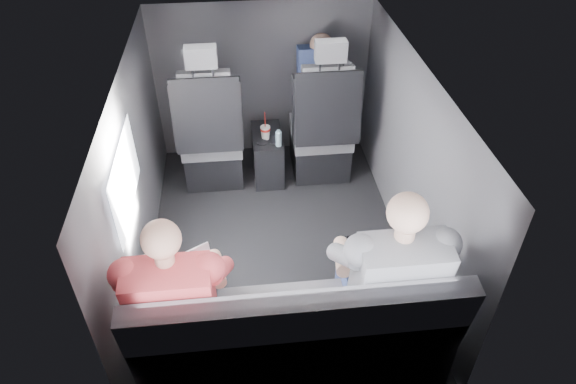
{
  "coord_description": "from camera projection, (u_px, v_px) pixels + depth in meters",
  "views": [
    {
      "loc": [
        -0.22,
        -2.7,
        2.64
      ],
      "look_at": [
        0.07,
        -0.05,
        0.53
      ],
      "focal_mm": 32.0,
      "sensor_mm": 36.0,
      "label": 1
    }
  ],
  "objects": [
    {
      "name": "laptop_black",
      "position": [
        372.0,
        253.0,
        2.81
      ],
      "size": [
        0.36,
        0.34,
        0.24
      ],
      "color": "black",
      "rests_on": "passenger_rear_right"
    },
    {
      "name": "laptop_white",
      "position": [
        189.0,
        268.0,
        2.73
      ],
      "size": [
        0.36,
        0.4,
        0.22
      ],
      "color": "silver",
      "rests_on": "passenger_rear_left"
    },
    {
      "name": "front_seat_right",
      "position": [
        322.0,
        134.0,
        4.2
      ],
      "size": [
        0.52,
        0.58,
        1.26
      ],
      "color": "black",
      "rests_on": "floor"
    },
    {
      "name": "panel_left",
      "position": [
        136.0,
        179.0,
        3.26
      ],
      "size": [
        0.02,
        2.6,
        1.35
      ],
      "primitive_type": "cube",
      "color": "#56565B",
      "rests_on": "floor"
    },
    {
      "name": "side_window",
      "position": [
        125.0,
        179.0,
        2.89
      ],
      "size": [
        0.02,
        0.75,
        0.42
      ],
      "primitive_type": "cube",
      "color": "white",
      "rests_on": "panel_left"
    },
    {
      "name": "seatbelt",
      "position": [
        328.0,
        100.0,
        3.82
      ],
      "size": [
        0.35,
        0.11,
        0.59
      ],
      "primitive_type": "cube",
      "rotation": [
        -0.14,
        0.49,
        0.0
      ],
      "color": "black",
      "rests_on": "front_seat_right"
    },
    {
      "name": "panel_front",
      "position": [
        262.0,
        81.0,
        4.35
      ],
      "size": [
        1.8,
        0.02,
        1.35
      ],
      "primitive_type": "cube",
      "color": "#56565B",
      "rests_on": "floor"
    },
    {
      "name": "passenger_rear_right",
      "position": [
        387.0,
        278.0,
        2.65
      ],
      "size": [
        0.53,
        0.65,
        1.27
      ],
      "color": "navy",
      "rests_on": "rear_bench"
    },
    {
      "name": "soda_cup",
      "position": [
        265.0,
        132.0,
        4.11
      ],
      "size": [
        0.08,
        0.08,
        0.24
      ],
      "color": "white",
      "rests_on": "center_console"
    },
    {
      "name": "floor",
      "position": [
        278.0,
        245.0,
        3.76
      ],
      "size": [
        2.6,
        2.6,
        0.0
      ],
      "primitive_type": "plane",
      "color": "black",
      "rests_on": "ground"
    },
    {
      "name": "water_bottle",
      "position": [
        279.0,
        139.0,
        4.03
      ],
      "size": [
        0.05,
        0.05,
        0.14
      ],
      "color": "#ADD3EB",
      "rests_on": "center_console"
    },
    {
      "name": "panel_back",
      "position": [
        302.0,
        337.0,
        2.33
      ],
      "size": [
        1.8,
        0.02,
        1.35
      ],
      "primitive_type": "cube",
      "color": "#56565B",
      "rests_on": "floor"
    },
    {
      "name": "ceiling",
      "position": [
        275.0,
        74.0,
        2.92
      ],
      "size": [
        2.6,
        2.6,
        0.0
      ],
      "primitive_type": "plane",
      "rotation": [
        3.14,
        0.0,
        0.0
      ],
      "color": "#B2B2AD",
      "rests_on": "panel_back"
    },
    {
      "name": "rear_bench",
      "position": [
        295.0,
        342.0,
        2.74
      ],
      "size": [
        1.6,
        0.57,
        0.92
      ],
      "color": "#58575C",
      "rests_on": "floor"
    },
    {
      "name": "center_console",
      "position": [
        268.0,
        155.0,
        4.32
      ],
      "size": [
        0.24,
        0.48,
        0.41
      ],
      "color": "black",
      "rests_on": "floor"
    },
    {
      "name": "front_seat_left",
      "position": [
        212.0,
        140.0,
        4.13
      ],
      "size": [
        0.52,
        0.58,
        1.26
      ],
      "color": "black",
      "rests_on": "floor"
    },
    {
      "name": "panel_right",
      "position": [
        411.0,
        162.0,
        3.42
      ],
      "size": [
        0.02,
        2.6,
        1.35
      ],
      "primitive_type": "cube",
      "color": "#56565B",
      "rests_on": "floor"
    },
    {
      "name": "passenger_rear_left",
      "position": [
        178.0,
        298.0,
        2.57
      ],
      "size": [
        0.5,
        0.62,
        1.22
      ],
      "color": "#313136",
      "rests_on": "rear_bench"
    },
    {
      "name": "passenger_front_right",
      "position": [
        320.0,
        82.0,
        4.19
      ],
      "size": [
        0.37,
        0.37,
        0.71
      ],
      "color": "navy",
      "rests_on": "front_seat_right"
    }
  ]
}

